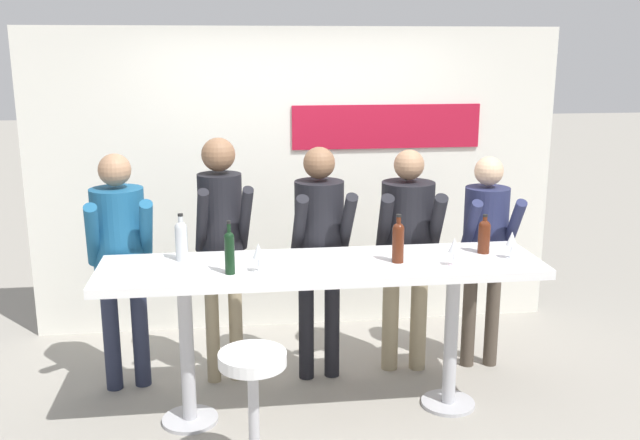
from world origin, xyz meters
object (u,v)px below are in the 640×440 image
(person_center, at_px, (407,238))
(person_left, at_px, (221,231))
(wine_bottle_1, at_px, (484,235))
(person_center_left, at_px, (319,238))
(wine_glass_1, at_px, (454,246))
(tasting_table, at_px, (322,283))
(wine_bottle_2, at_px, (230,250))
(wine_glass_2, at_px, (258,252))
(wine_bottle_0, at_px, (181,239))
(bar_stool, at_px, (253,397))
(person_center_right, at_px, (485,239))
(wine_bottle_3, at_px, (398,240))
(wine_glass_0, at_px, (512,239))
(person_far_left, at_px, (120,247))

(person_center, bearing_deg, person_left, -173.13)
(person_left, distance_m, wine_bottle_1, 1.77)
(person_center_left, bearing_deg, wine_glass_1, -45.57)
(tasting_table, height_order, person_center_left, person_center_left)
(person_center, relative_size, wine_bottle_2, 5.09)
(wine_glass_2, bearing_deg, person_center, 33.23)
(wine_bottle_0, relative_size, wine_bottle_1, 1.17)
(bar_stool, relative_size, wine_bottle_0, 2.53)
(wine_glass_1, height_order, wine_glass_2, same)
(person_left, relative_size, wine_glass_1, 9.94)
(person_center_left, xyz_separation_m, wine_bottle_1, (1.03, -0.45, 0.11))
(wine_bottle_2, xyz_separation_m, wine_glass_2, (0.17, 0.02, -0.02))
(person_center_left, distance_m, person_center, 0.64)
(wine_bottle_0, xyz_separation_m, wine_glass_1, (1.67, -0.33, -0.02))
(person_center_right, xyz_separation_m, wine_glass_2, (-1.67, -0.70, 0.17))
(wine_bottle_3, bearing_deg, wine_bottle_0, 171.02)
(wine_bottle_1, distance_m, wine_glass_0, 0.19)
(tasting_table, bearing_deg, wine_bottle_1, 4.25)
(person_center_right, distance_m, wine_glass_0, 0.66)
(person_center_left, distance_m, wine_bottle_0, 1.00)
(person_center_left, distance_m, wine_glass_1, 1.02)
(person_center, bearing_deg, person_center_left, -169.13)
(person_center, bearing_deg, wine_bottle_3, -103.21)
(person_left, height_order, person_center_left, person_left)
(person_far_left, bearing_deg, wine_bottle_1, -21.28)
(person_far_left, distance_m, wine_bottle_1, 2.43)
(wine_bottle_0, bearing_deg, wine_bottle_2, -46.45)
(person_center_left, height_order, wine_glass_0, person_center_left)
(person_center_right, bearing_deg, wine_bottle_1, -107.62)
(wine_bottle_1, height_order, wine_bottle_3, wine_bottle_3)
(wine_bottle_1, bearing_deg, person_center, 127.65)
(person_center, bearing_deg, wine_glass_1, -75.94)
(bar_stool, bearing_deg, tasting_table, 56.44)
(bar_stool, xyz_separation_m, wine_bottle_1, (1.54, 0.78, 0.65))
(person_center, distance_m, wine_bottle_0, 1.62)
(wine_bottle_2, height_order, wine_glass_2, wine_bottle_2)
(wine_bottle_3, distance_m, wine_glass_0, 0.74)
(wine_bottle_0, bearing_deg, wine_bottle_3, -8.98)
(person_center_left, relative_size, wine_bottle_2, 5.20)
(wine_bottle_1, distance_m, wine_bottle_2, 1.66)
(person_center_right, bearing_deg, person_center_left, -173.73)
(wine_bottle_0, bearing_deg, wine_glass_1, -11.12)
(wine_bottle_2, bearing_deg, person_center, 30.09)
(bar_stool, xyz_separation_m, person_far_left, (-0.84, 1.24, 0.52))
(person_center, height_order, wine_bottle_0, person_center)
(person_center_right, relative_size, wine_bottle_0, 5.26)
(wine_bottle_1, relative_size, wine_bottle_2, 0.80)
(person_left, distance_m, wine_glass_2, 0.73)
(wine_bottle_3, xyz_separation_m, wine_glass_1, (0.32, -0.12, -0.02))
(wine_glass_2, bearing_deg, wine_bottle_0, 147.49)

